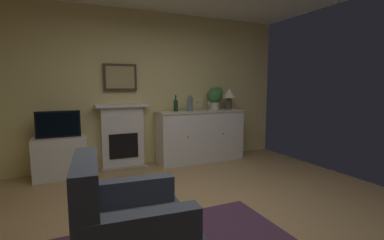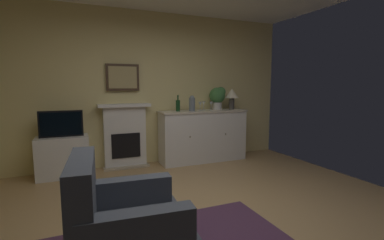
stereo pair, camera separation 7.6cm
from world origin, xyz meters
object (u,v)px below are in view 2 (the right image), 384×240
(sideboard_cabinet, at_px, (203,136))
(tv_set, at_px, (61,124))
(potted_plant_small, at_px, (218,96))
(wine_glass_center, at_px, (204,104))
(tv_cabinet, at_px, (63,157))
(wine_glass_left, at_px, (200,104))
(vase_decorative, at_px, (192,103))
(fireplace_unit, at_px, (125,136))
(table_lamp, at_px, (232,95))
(wine_glass_right, at_px, (211,104))
(armchair, at_px, (123,228))
(framed_picture, at_px, (123,77))
(wine_bottle, at_px, (178,105))

(sideboard_cabinet, relative_size, tv_set, 2.64)
(potted_plant_small, bearing_deg, tv_set, -178.87)
(wine_glass_center, height_order, potted_plant_small, potted_plant_small)
(tv_cabinet, bearing_deg, wine_glass_left, -1.58)
(wine_glass_left, distance_m, wine_glass_center, 0.14)
(sideboard_cabinet, xyz_separation_m, tv_set, (-2.38, -0.01, 0.35))
(vase_decorative, xyz_separation_m, potted_plant_small, (0.57, 0.10, 0.12))
(fireplace_unit, bearing_deg, table_lamp, -5.03)
(sideboard_cabinet, height_order, tv_set, tv_set)
(fireplace_unit, xyz_separation_m, table_lamp, (2.01, -0.18, 0.68))
(wine_glass_left, xyz_separation_m, tv_set, (-2.30, 0.04, -0.24))
(wine_glass_center, xyz_separation_m, tv_set, (-2.41, -0.04, -0.24))
(tv_cabinet, bearing_deg, wine_glass_right, -1.61)
(wine_glass_center, bearing_deg, armchair, -125.35)
(framed_picture, xyz_separation_m, wine_glass_left, (1.32, -0.27, -0.47))
(table_lamp, xyz_separation_m, wine_glass_left, (-0.69, -0.05, -0.16))
(framed_picture, relative_size, vase_decorative, 1.96)
(tv_set, distance_m, armchair, 2.73)
(framed_picture, xyz_separation_m, armchair, (-0.47, -2.88, -1.16))
(tv_set, bearing_deg, framed_picture, 13.31)
(wine_glass_left, bearing_deg, tv_cabinet, 178.42)
(wine_glass_left, bearing_deg, wine_glass_center, 36.75)
(potted_plant_small, xyz_separation_m, armchair, (-2.21, -2.70, -0.82))
(wine_bottle, bearing_deg, tv_cabinet, -179.70)
(wine_glass_right, bearing_deg, tv_set, 178.92)
(fireplace_unit, relative_size, wine_glass_center, 6.67)
(tv_cabinet, distance_m, potted_plant_small, 2.85)
(wine_bottle, height_order, potted_plant_small, potted_plant_small)
(wine_glass_right, height_order, tv_set, wine_glass_right)
(table_lamp, distance_m, wine_bottle, 1.11)
(table_lamp, distance_m, tv_set, 3.02)
(fireplace_unit, bearing_deg, armchair, -99.51)
(wine_glass_left, relative_size, wine_glass_right, 1.00)
(wine_glass_left, bearing_deg, armchair, -124.58)
(framed_picture, relative_size, wine_glass_left, 3.33)
(sideboard_cabinet, bearing_deg, tv_set, -179.80)
(sideboard_cabinet, xyz_separation_m, vase_decorative, (-0.24, -0.05, 0.61))
(vase_decorative, height_order, potted_plant_small, potted_plant_small)
(potted_plant_small, bearing_deg, armchair, -129.27)
(vase_decorative, height_order, tv_cabinet, vase_decorative)
(framed_picture, height_order, armchair, framed_picture)
(potted_plant_small, bearing_deg, table_lamp, -9.20)
(wine_bottle, xyz_separation_m, vase_decorative, (0.24, -0.08, 0.03))
(vase_decorative, bearing_deg, fireplace_unit, 168.94)
(vase_decorative, bearing_deg, armchair, -122.14)
(framed_picture, distance_m, tv_set, 1.23)
(wine_bottle, relative_size, wine_glass_center, 1.76)
(wine_bottle, height_order, vase_decorative, wine_bottle)
(tv_set, bearing_deg, potted_plant_small, 1.13)
(fireplace_unit, xyz_separation_m, wine_bottle, (0.92, -0.15, 0.51))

